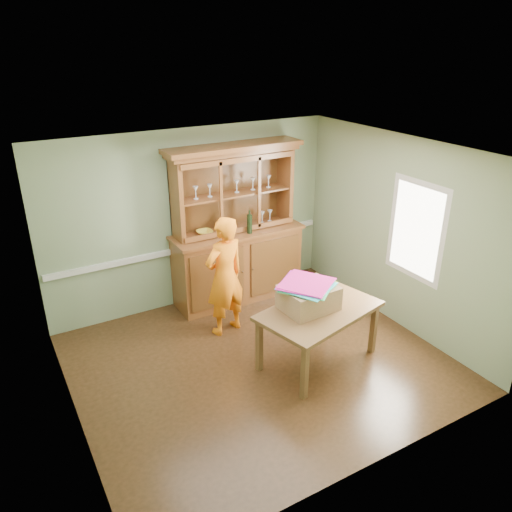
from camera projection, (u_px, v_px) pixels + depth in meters
floor at (259, 362)px, 6.45m from camera, size 4.50×4.50×0.00m
ceiling at (260, 155)px, 5.36m from camera, size 4.50×4.50×0.00m
wall_back at (193, 219)px, 7.49m from camera, size 4.50×0.00×4.50m
wall_left at (61, 317)px, 4.88m from camera, size 0.00×4.00×4.00m
wall_right at (399, 234)px, 6.93m from camera, size 0.00×4.00×4.00m
wall_front at (376, 353)px, 4.32m from camera, size 4.50×0.00×4.50m
chair_rail at (195, 247)px, 7.65m from camera, size 4.41×0.05×0.08m
framed_map at (55, 286)px, 5.05m from camera, size 0.03×0.60×0.46m
window_panel at (416, 230)px, 6.62m from camera, size 0.03×0.96×1.36m
china_hutch at (237, 248)px, 7.74m from camera, size 2.08×0.69×2.45m
dining_table at (319, 315)px, 6.23m from camera, size 1.69×1.24×0.76m
cardboard_box at (309, 298)px, 6.15m from camera, size 0.67×0.55×0.30m
kite_stack at (306, 286)px, 6.05m from camera, size 0.80×0.80×0.05m
person at (225, 276)px, 6.81m from camera, size 0.70×0.53×1.72m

